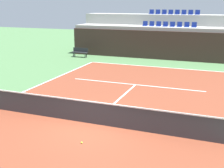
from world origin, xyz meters
The scene contains 13 objects.
ground_plane centered at (0.00, 0.00, 0.00)m, with size 80.00×80.00×0.00m, color #477042.
court_surface centered at (0.00, 0.00, 0.01)m, with size 11.00×24.00×0.01m, color brown.
baseline_far centered at (0.00, 11.95, 0.01)m, with size 11.00×0.10×0.00m, color white.
service_line_far centered at (0.00, 6.40, 0.01)m, with size 8.26×0.10×0.00m, color white.
centre_service_line centered at (0.00, 3.20, 0.01)m, with size 0.10×6.40×0.00m, color white.
back_wall centered at (0.00, 15.30, 1.24)m, with size 17.60×0.30×2.49m, color #33231E.
stands_tier_lower centered at (0.00, 16.65, 1.39)m, with size 17.60×2.40×2.78m, color #9E9E99.
stands_tier_upper centered at (0.00, 19.05, 1.89)m, with size 17.60×2.40×3.77m, color #9E9E99.
seating_row_lower centered at (0.00, 16.75, 2.90)m, with size 4.86×0.44×0.44m.
seating_row_upper centered at (0.00, 19.15, 3.90)m, with size 4.86×0.44×0.44m.
tennis_net centered at (0.00, 0.00, 0.51)m, with size 11.08×0.08×1.07m.
player_bench centered at (-7.50, 13.78, 0.51)m, with size 1.50×0.40×0.85m.
tennis_ball_1 centered at (0.42, -1.75, 0.04)m, with size 0.07×0.07×0.07m, color #CCE033.
Camera 1 is at (4.79, -10.17, 4.79)m, focal length 46.99 mm.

